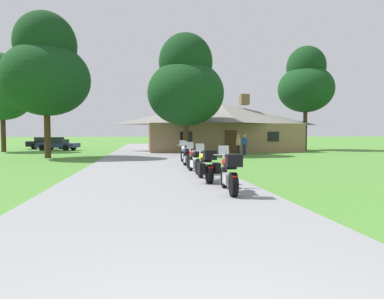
{
  "coord_description": "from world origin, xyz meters",
  "views": [
    {
      "loc": [
        -0.34,
        -1.6,
        1.69
      ],
      "look_at": [
        2.03,
        14.24,
        0.96
      ],
      "focal_mm": 30.24,
      "sensor_mm": 36.0,
      "label": 1
    }
  ],
  "objects_px": {
    "bystander_tan_shirt_near_lodge": "(238,144)",
    "tree_left_near": "(46,69)",
    "motorcycle_yellow_second_in_row": "(206,166)",
    "motorcycle_blue_fourth_in_row": "(187,156)",
    "tree_by_lodge_front": "(186,84)",
    "bystander_blue_shirt_beside_signpost": "(244,144)",
    "parked_navy_sedan_far_left": "(58,144)",
    "tree_left_far": "(2,90)",
    "motorcycle_white_farthest_in_row": "(186,153)",
    "parked_black_suv_far_left": "(48,142)",
    "tree_right_of_lodge": "(306,83)",
    "motorcycle_red_nearest_to_camera": "(229,173)",
    "motorcycle_red_third_in_row": "(195,160)"
  },
  "relations": [
    {
      "from": "bystander_tan_shirt_near_lodge",
      "to": "tree_left_near",
      "type": "distance_m",
      "value": 15.35
    },
    {
      "from": "motorcycle_yellow_second_in_row",
      "to": "motorcycle_blue_fourth_in_row",
      "type": "height_order",
      "value": "same"
    },
    {
      "from": "tree_by_lodge_front",
      "to": "bystander_blue_shirt_beside_signpost",
      "type": "bearing_deg",
      "value": -11.22
    },
    {
      "from": "parked_navy_sedan_far_left",
      "to": "motorcycle_blue_fourth_in_row",
      "type": "bearing_deg",
      "value": -136.74
    },
    {
      "from": "tree_left_far",
      "to": "parked_navy_sedan_far_left",
      "type": "bearing_deg",
      "value": 27.22
    },
    {
      "from": "bystander_blue_shirt_beside_signpost",
      "to": "parked_navy_sedan_far_left",
      "type": "relative_size",
      "value": 0.37
    },
    {
      "from": "motorcycle_white_farthest_in_row",
      "to": "parked_black_suv_far_left",
      "type": "distance_m",
      "value": 25.93
    },
    {
      "from": "motorcycle_blue_fourth_in_row",
      "to": "bystander_tan_shirt_near_lodge",
      "type": "bearing_deg",
      "value": 58.28
    },
    {
      "from": "motorcycle_yellow_second_in_row",
      "to": "tree_right_of_lodge",
      "type": "xyz_separation_m",
      "value": [
        15.52,
        22.53,
        6.81
      ]
    },
    {
      "from": "motorcycle_red_nearest_to_camera",
      "to": "parked_navy_sedan_far_left",
      "type": "height_order",
      "value": "motorcycle_red_nearest_to_camera"
    },
    {
      "from": "motorcycle_blue_fourth_in_row",
      "to": "motorcycle_red_third_in_row",
      "type": "bearing_deg",
      "value": -90.82
    },
    {
      "from": "motorcycle_red_nearest_to_camera",
      "to": "parked_black_suv_far_left",
      "type": "xyz_separation_m",
      "value": [
        -13.59,
        31.68,
        0.16
      ]
    },
    {
      "from": "motorcycle_red_third_in_row",
      "to": "tree_left_far",
      "type": "relative_size",
      "value": 0.22
    },
    {
      "from": "motorcycle_white_farthest_in_row",
      "to": "tree_left_far",
      "type": "bearing_deg",
      "value": 129.72
    },
    {
      "from": "motorcycle_red_nearest_to_camera",
      "to": "tree_by_lodge_front",
      "type": "distance_m",
      "value": 18.81
    },
    {
      "from": "tree_left_far",
      "to": "motorcycle_yellow_second_in_row",
      "type": "bearing_deg",
      "value": -55.65
    },
    {
      "from": "motorcycle_white_farthest_in_row",
      "to": "tree_by_lodge_front",
      "type": "height_order",
      "value": "tree_by_lodge_front"
    },
    {
      "from": "bystander_tan_shirt_near_lodge",
      "to": "tree_by_lodge_front",
      "type": "relative_size",
      "value": 0.17
    },
    {
      "from": "bystander_blue_shirt_beside_signpost",
      "to": "tree_left_far",
      "type": "height_order",
      "value": "tree_left_far"
    },
    {
      "from": "motorcycle_blue_fourth_in_row",
      "to": "tree_right_of_lodge",
      "type": "height_order",
      "value": "tree_right_of_lodge"
    },
    {
      "from": "motorcycle_red_nearest_to_camera",
      "to": "motorcycle_blue_fourth_in_row",
      "type": "xyz_separation_m",
      "value": [
        -0.21,
        7.32,
        0.0
      ]
    },
    {
      "from": "parked_navy_sedan_far_left",
      "to": "bystander_blue_shirt_beside_signpost",
      "type": "bearing_deg",
      "value": -107.16
    },
    {
      "from": "motorcycle_white_farthest_in_row",
      "to": "bystander_blue_shirt_beside_signpost",
      "type": "height_order",
      "value": "bystander_blue_shirt_beside_signpost"
    },
    {
      "from": "motorcycle_blue_fourth_in_row",
      "to": "parked_navy_sedan_far_left",
      "type": "distance_m",
      "value": 23.3
    },
    {
      "from": "tree_right_of_lodge",
      "to": "parked_navy_sedan_far_left",
      "type": "bearing_deg",
      "value": 173.82
    },
    {
      "from": "bystander_blue_shirt_beside_signpost",
      "to": "motorcycle_white_farthest_in_row",
      "type": "bearing_deg",
      "value": 99.62
    },
    {
      "from": "motorcycle_yellow_second_in_row",
      "to": "parked_navy_sedan_far_left",
      "type": "xyz_separation_m",
      "value": [
        -11.3,
        25.43,
        0.03
      ]
    },
    {
      "from": "tree_left_far",
      "to": "parked_black_suv_far_left",
      "type": "bearing_deg",
      "value": 68.88
    },
    {
      "from": "motorcycle_white_farthest_in_row",
      "to": "parked_navy_sedan_far_left",
      "type": "height_order",
      "value": "motorcycle_white_farthest_in_row"
    },
    {
      "from": "motorcycle_yellow_second_in_row",
      "to": "motorcycle_red_third_in_row",
      "type": "relative_size",
      "value": 1.0
    },
    {
      "from": "tree_by_lodge_front",
      "to": "motorcycle_red_third_in_row",
      "type": "bearing_deg",
      "value": -95.67
    },
    {
      "from": "tree_left_near",
      "to": "motorcycle_white_farthest_in_row",
      "type": "bearing_deg",
      "value": -33.9
    },
    {
      "from": "motorcycle_blue_fourth_in_row",
      "to": "bystander_blue_shirt_beside_signpost",
      "type": "xyz_separation_m",
      "value": [
        6.1,
        9.75,
        0.33
      ]
    },
    {
      "from": "parked_navy_sedan_far_left",
      "to": "motorcycle_yellow_second_in_row",
      "type": "bearing_deg",
      "value": -141.83
    },
    {
      "from": "bystander_blue_shirt_beside_signpost",
      "to": "parked_black_suv_far_left",
      "type": "bearing_deg",
      "value": 10.93
    },
    {
      "from": "motorcycle_red_nearest_to_camera",
      "to": "bystander_blue_shirt_beside_signpost",
      "type": "xyz_separation_m",
      "value": [
        5.88,
        17.07,
        0.33
      ]
    },
    {
      "from": "motorcycle_blue_fourth_in_row",
      "to": "tree_left_near",
      "type": "bearing_deg",
      "value": 135.87
    },
    {
      "from": "tree_left_far",
      "to": "parked_black_suv_far_left",
      "type": "distance_m",
      "value": 8.59
    },
    {
      "from": "tree_left_near",
      "to": "tree_by_lodge_front",
      "type": "bearing_deg",
      "value": 11.91
    },
    {
      "from": "tree_by_lodge_front",
      "to": "tree_left_far",
      "type": "relative_size",
      "value": 1.04
    },
    {
      "from": "tree_by_lodge_front",
      "to": "tree_right_of_lodge",
      "type": "xyz_separation_m",
      "value": [
        14.2,
        6.76,
        1.53
      ]
    },
    {
      "from": "motorcycle_red_third_in_row",
      "to": "parked_black_suv_far_left",
      "type": "xyz_separation_m",
      "value": [
        -13.38,
        26.9,
        0.16
      ]
    },
    {
      "from": "bystander_tan_shirt_near_lodge",
      "to": "parked_black_suv_far_left",
      "type": "xyz_separation_m",
      "value": [
        -18.69,
        15.48,
        -0.17
      ]
    },
    {
      "from": "motorcycle_white_farthest_in_row",
      "to": "bystander_tan_shirt_near_lodge",
      "type": "distance_m",
      "value": 8.33
    },
    {
      "from": "motorcycle_red_third_in_row",
      "to": "tree_left_near",
      "type": "xyz_separation_m",
      "value": [
        -9.04,
        11.06,
        5.77
      ]
    },
    {
      "from": "motorcycle_blue_fourth_in_row",
      "to": "motorcycle_white_farthest_in_row",
      "type": "bearing_deg",
      "value": 83.5
    },
    {
      "from": "tree_left_far",
      "to": "motorcycle_blue_fourth_in_row",
      "type": "bearing_deg",
      "value": -48.79
    },
    {
      "from": "motorcycle_yellow_second_in_row",
      "to": "motorcycle_white_farthest_in_row",
      "type": "bearing_deg",
      "value": 86.26
    },
    {
      "from": "parked_black_suv_far_left",
      "to": "parked_navy_sedan_far_left",
      "type": "bearing_deg",
      "value": -165.75
    },
    {
      "from": "motorcycle_blue_fourth_in_row",
      "to": "motorcycle_white_farthest_in_row",
      "type": "relative_size",
      "value": 1.0
    }
  ]
}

